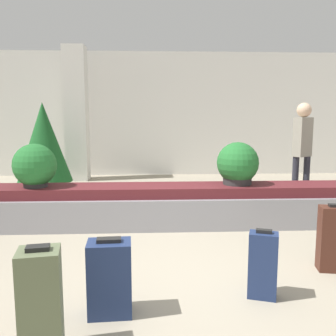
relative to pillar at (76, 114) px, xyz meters
The scene contains 11 objects.
ground_plane 6.20m from the pillar, 70.31° to the right, with size 18.00×18.00×0.00m, color #9E937F.
back_wall 2.15m from the pillar, 19.90° to the left, with size 18.00×0.06×3.20m.
carousel 4.61m from the pillar, 62.80° to the right, with size 8.15×0.75×0.58m.
pillar is the anchor object (origin of this frame).
suitcase_0 6.85m from the pillar, 66.01° to the right, with size 0.28×0.23×0.61m.
suitcase_2 6.65m from the pillar, 77.26° to the right, with size 0.36×0.27×0.63m.
suitcase_4 7.04m from the pillar, 81.38° to the right, with size 0.31×0.29×0.75m.
potted_plant_0 4.99m from the pillar, 52.10° to the right, with size 0.60×0.60×0.61m.
potted_plant_1 4.03m from the pillar, 87.68° to the right, with size 0.60×0.60×0.61m.
traveler_0 5.26m from the pillar, 32.15° to the right, with size 0.37×0.32×1.79m.
decorated_tree 1.43m from the pillar, 110.98° to the right, with size 1.14×1.14×1.85m.
Camera 1 is at (-0.26, -3.55, 1.58)m, focal length 40.00 mm.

